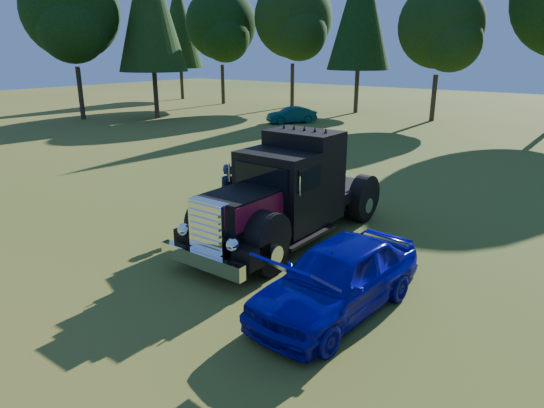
{
  "coord_description": "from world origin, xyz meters",
  "views": [
    {
      "loc": [
        8.7,
        -7.43,
        5.17
      ],
      "look_at": [
        1.39,
        2.21,
        1.31
      ],
      "focal_mm": 32.0,
      "sensor_mm": 36.0,
      "label": 1
    }
  ],
  "objects_px": {
    "spectator_near": "(230,194)",
    "spectator_far": "(230,205)",
    "diamond_t_truck": "(285,196)",
    "hotrod_coupe": "(337,277)",
    "distant_teal_car": "(292,115)"
  },
  "relations": [
    {
      "from": "diamond_t_truck",
      "to": "spectator_far",
      "type": "xyz_separation_m",
      "value": [
        -1.59,
        -0.56,
        -0.41
      ]
    },
    {
      "from": "spectator_far",
      "to": "distant_teal_car",
      "type": "relative_size",
      "value": 0.49
    },
    {
      "from": "diamond_t_truck",
      "to": "hotrod_coupe",
      "type": "xyz_separation_m",
      "value": [
        3.15,
        -2.59,
        -0.52
      ]
    },
    {
      "from": "diamond_t_truck",
      "to": "spectator_near",
      "type": "bearing_deg",
      "value": 175.7
    },
    {
      "from": "diamond_t_truck",
      "to": "distant_teal_car",
      "type": "height_order",
      "value": "diamond_t_truck"
    },
    {
      "from": "spectator_near",
      "to": "spectator_far",
      "type": "bearing_deg",
      "value": -113.02
    },
    {
      "from": "diamond_t_truck",
      "to": "distant_teal_car",
      "type": "relative_size",
      "value": 2.0
    },
    {
      "from": "spectator_near",
      "to": "spectator_far",
      "type": "height_order",
      "value": "spectator_near"
    },
    {
      "from": "hotrod_coupe",
      "to": "spectator_far",
      "type": "bearing_deg",
      "value": 156.82
    },
    {
      "from": "diamond_t_truck",
      "to": "hotrod_coupe",
      "type": "distance_m",
      "value": 4.11
    },
    {
      "from": "hotrod_coupe",
      "to": "spectator_far",
      "type": "relative_size",
      "value": 2.61
    },
    {
      "from": "spectator_near",
      "to": "spectator_far",
      "type": "distance_m",
      "value": 0.97
    },
    {
      "from": "hotrod_coupe",
      "to": "spectator_near",
      "type": "bearing_deg",
      "value": 152.88
    },
    {
      "from": "hotrod_coupe",
      "to": "distant_teal_car",
      "type": "bearing_deg",
      "value": 126.87
    },
    {
      "from": "diamond_t_truck",
      "to": "spectator_near",
      "type": "relative_size",
      "value": 3.86
    }
  ]
}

